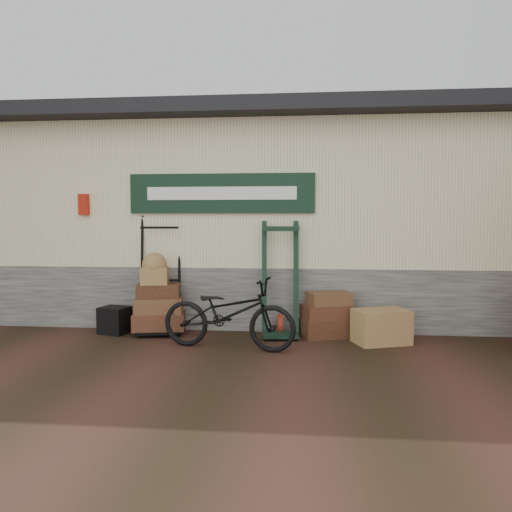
{
  "coord_description": "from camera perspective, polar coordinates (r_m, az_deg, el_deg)",
  "views": [
    {
      "loc": [
        0.87,
        -5.95,
        1.61
      ],
      "look_at": [
        0.19,
        0.9,
        1.08
      ],
      "focal_mm": 35.0,
      "sensor_mm": 36.0,
      "label": 1
    }
  ],
  "objects": [
    {
      "name": "station_building",
      "position": [
        8.73,
        -0.1,
        4.42
      ],
      "size": [
        14.4,
        4.1,
        3.2
      ],
      "color": "#4C4C47",
      "rests_on": "ground"
    },
    {
      "name": "green_barrow",
      "position": [
        6.76,
        2.8,
        -2.66
      ],
      "size": [
        0.6,
        0.52,
        1.56
      ],
      "primitive_type": null,
      "rotation": [
        0.0,
        0.0,
        0.08
      ],
      "color": "black",
      "rests_on": "ground"
    },
    {
      "name": "wicker_hamper",
      "position": [
        6.65,
        14.12,
        -7.82
      ],
      "size": [
        0.78,
        0.63,
        0.44
      ],
      "primitive_type": "cube",
      "rotation": [
        0.0,
        0.0,
        0.34
      ],
      "color": "brown",
      "rests_on": "ground"
    },
    {
      "name": "bicycle",
      "position": [
        6.14,
        -3.17,
        -6.11
      ],
      "size": [
        0.87,
        1.77,
        0.98
      ],
      "primitive_type": "imported",
      "rotation": [
        0.0,
        0.0,
        1.4
      ],
      "color": "black",
      "rests_on": "ground"
    },
    {
      "name": "suitcase_stack",
      "position": [
        6.86,
        8.09,
        -6.59
      ],
      "size": [
        0.8,
        0.65,
        0.62
      ],
      "primitive_type": null,
      "rotation": [
        0.0,
        0.0,
        0.35
      ],
      "color": "#3C1913",
      "rests_on": "ground"
    },
    {
      "name": "ground",
      "position": [
        6.23,
        -2.63,
        -10.6
      ],
      "size": [
        80.0,
        80.0,
        0.0
      ],
      "primitive_type": "plane",
      "color": "black",
      "rests_on": "ground"
    },
    {
      "name": "black_trunk",
      "position": [
        7.27,
        -15.86,
        -7.07
      ],
      "size": [
        0.44,
        0.41,
        0.37
      ],
      "primitive_type": "cube",
      "rotation": [
        0.0,
        0.0,
        -0.28
      ],
      "color": "black",
      "rests_on": "ground"
    },
    {
      "name": "porter_trolley",
      "position": [
        7.14,
        -10.91,
        -1.86
      ],
      "size": [
        0.94,
        0.77,
        1.68
      ],
      "primitive_type": null,
      "rotation": [
        0.0,
        0.0,
        0.18
      ],
      "color": "black",
      "rests_on": "ground"
    }
  ]
}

